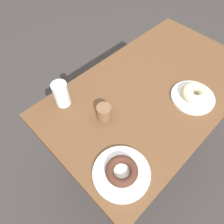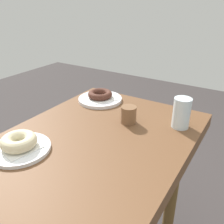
# 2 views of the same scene
# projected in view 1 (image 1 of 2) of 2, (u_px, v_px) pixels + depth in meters

# --- Properties ---
(ground_plane) EXTENTS (6.00, 6.00, 0.00)m
(ground_plane) POSITION_uv_depth(u_px,v_px,m) (138.00, 154.00, 1.57)
(ground_plane) COLOR #383232
(table) EXTENTS (1.05, 0.61, 0.74)m
(table) POSITION_uv_depth(u_px,v_px,m) (151.00, 101.00, 1.04)
(table) COLOR brown
(table) RESTS_ON ground_plane
(plate_sugar_ring) EXTENTS (0.19, 0.19, 0.01)m
(plate_sugar_ring) POSITION_uv_depth(u_px,v_px,m) (193.00, 97.00, 0.92)
(plate_sugar_ring) COLOR white
(plate_sugar_ring) RESTS_ON table
(napkin_sugar_ring) EXTENTS (0.13, 0.13, 0.00)m
(napkin_sugar_ring) POSITION_uv_depth(u_px,v_px,m) (193.00, 96.00, 0.92)
(napkin_sugar_ring) COLOR white
(napkin_sugar_ring) RESTS_ON plate_sugar_ring
(donut_sugar_ring) EXTENTS (0.11, 0.11, 0.04)m
(donut_sugar_ring) POSITION_uv_depth(u_px,v_px,m) (195.00, 93.00, 0.90)
(donut_sugar_ring) COLOR beige
(donut_sugar_ring) RESTS_ON napkin_sugar_ring
(plate_chocolate_ring) EXTENTS (0.20, 0.20, 0.01)m
(plate_chocolate_ring) POSITION_uv_depth(u_px,v_px,m) (121.00, 173.00, 0.72)
(plate_chocolate_ring) COLOR white
(plate_chocolate_ring) RESTS_ON table
(napkin_chocolate_ring) EXTENTS (0.17, 0.17, 0.00)m
(napkin_chocolate_ring) POSITION_uv_depth(u_px,v_px,m) (122.00, 172.00, 0.72)
(napkin_chocolate_ring) COLOR white
(napkin_chocolate_ring) RESTS_ON plate_chocolate_ring
(donut_chocolate_ring) EXTENTS (0.11, 0.11, 0.03)m
(donut_chocolate_ring) POSITION_uv_depth(u_px,v_px,m) (122.00, 171.00, 0.70)
(donut_chocolate_ring) COLOR #48261C
(donut_chocolate_ring) RESTS_ON napkin_chocolate_ring
(water_glass) EXTENTS (0.06, 0.06, 0.12)m
(water_glass) POSITION_uv_depth(u_px,v_px,m) (61.00, 94.00, 0.87)
(water_glass) COLOR silver
(water_glass) RESTS_ON table
(sugar_jar) EXTENTS (0.06, 0.06, 0.07)m
(sugar_jar) POSITION_uv_depth(u_px,v_px,m) (104.00, 113.00, 0.84)
(sugar_jar) COLOR brown
(sugar_jar) RESTS_ON table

